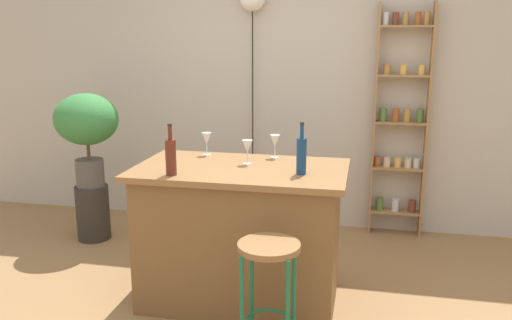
# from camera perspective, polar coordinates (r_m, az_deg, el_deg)

# --- Properties ---
(ground) EXTENTS (12.00, 12.00, 0.00)m
(ground) POSITION_cam_1_polar(r_m,az_deg,el_deg) (3.57, -2.73, -16.81)
(ground) COLOR olive
(back_wall) EXTENTS (6.40, 0.10, 2.80)m
(back_wall) POSITION_cam_1_polar(r_m,az_deg,el_deg) (5.02, 2.78, 8.80)
(back_wall) COLOR #BCB2A3
(back_wall) RESTS_ON ground
(kitchen_counter) EXTENTS (1.40, 0.81, 0.94)m
(kitchen_counter) POSITION_cam_1_polar(r_m,az_deg,el_deg) (3.63, -1.60, -7.97)
(kitchen_counter) COLOR brown
(kitchen_counter) RESTS_ON ground
(bar_stool) EXTENTS (0.35, 0.35, 0.69)m
(bar_stool) POSITION_cam_1_polar(r_m,az_deg,el_deg) (2.98, 1.39, -12.09)
(bar_stool) COLOR #196642
(bar_stool) RESTS_ON ground
(spice_shelf) EXTENTS (0.47, 0.14, 2.07)m
(spice_shelf) POSITION_cam_1_polar(r_m,az_deg,el_deg) (4.86, 15.28, 4.02)
(spice_shelf) COLOR #9E7042
(spice_shelf) RESTS_ON ground
(plant_stool) EXTENTS (0.29, 0.29, 0.49)m
(plant_stool) POSITION_cam_1_polar(r_m,az_deg,el_deg) (4.98, -17.15, -5.41)
(plant_stool) COLOR #2D2823
(plant_stool) RESTS_ON ground
(potted_plant) EXTENTS (0.56, 0.50, 0.82)m
(potted_plant) POSITION_cam_1_polar(r_m,az_deg,el_deg) (4.79, -17.80, 3.62)
(potted_plant) COLOR #514C47
(potted_plant) RESTS_ON plant_stool
(bottle_spirits_clear) EXTENTS (0.07, 0.07, 0.32)m
(bottle_spirits_clear) POSITION_cam_1_polar(r_m,az_deg,el_deg) (3.30, -9.17, 0.44)
(bottle_spirits_clear) COLOR #5B2319
(bottle_spirits_clear) RESTS_ON kitchen_counter
(bottle_soda_blue) EXTENTS (0.06, 0.06, 0.33)m
(bottle_soda_blue) POSITION_cam_1_polar(r_m,az_deg,el_deg) (3.29, 4.92, 0.57)
(bottle_soda_blue) COLOR navy
(bottle_soda_blue) RESTS_ON kitchen_counter
(wine_glass_left) EXTENTS (0.07, 0.07, 0.16)m
(wine_glass_left) POSITION_cam_1_polar(r_m,az_deg,el_deg) (3.83, -5.35, 2.26)
(wine_glass_left) COLOR silver
(wine_glass_left) RESTS_ON kitchen_counter
(wine_glass_center) EXTENTS (0.07, 0.07, 0.16)m
(wine_glass_center) POSITION_cam_1_polar(r_m,az_deg,el_deg) (3.54, -0.94, 1.41)
(wine_glass_center) COLOR silver
(wine_glass_center) RESTS_ON kitchen_counter
(wine_glass_right) EXTENTS (0.07, 0.07, 0.16)m
(wine_glass_right) POSITION_cam_1_polar(r_m,az_deg,el_deg) (3.73, 2.05, 2.01)
(wine_glass_right) COLOR silver
(wine_glass_right) RESTS_ON kitchen_counter
(pendant_globe_light) EXTENTS (0.23, 0.23, 2.23)m
(pendant_globe_light) POSITION_cam_1_polar(r_m,az_deg,el_deg) (4.95, -0.38, 16.74)
(pendant_globe_light) COLOR black
(pendant_globe_light) RESTS_ON ground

